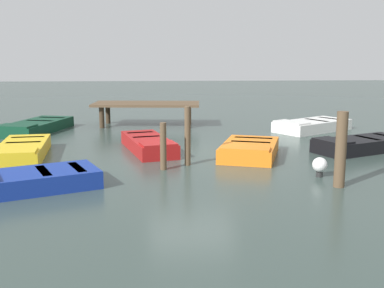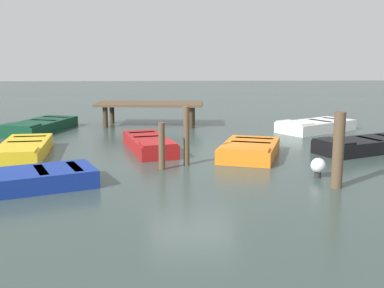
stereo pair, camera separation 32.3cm
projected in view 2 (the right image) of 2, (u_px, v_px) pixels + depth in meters
ground_plane at (192, 156)px, 13.95m from camera, size 80.00×80.00×0.00m
dock_segment at (150, 106)px, 19.76m from camera, size 4.49×2.20×0.95m
rowboat_red at (149, 144)px, 14.67m from camera, size 1.87×3.34×0.46m
rowboat_orange at (250, 150)px, 13.76m from camera, size 2.20×2.93×0.46m
rowboat_black at (363, 145)px, 14.44m from camera, size 3.27×2.37×0.46m
rowboat_blue at (31, 179)px, 10.53m from camera, size 3.03×2.34×0.46m
rowboat_yellow at (23, 149)px, 13.79m from camera, size 1.65×3.44×0.46m
rowboat_dark_green at (40, 126)px, 18.34m from camera, size 2.31×3.73×0.46m
rowboat_white at (315, 126)px, 18.35m from camera, size 3.36×2.89×0.46m
mooring_piling_near_right at (162, 146)px, 12.18m from camera, size 0.16×0.16×1.22m
mooring_piling_near_left at (338, 150)px, 10.45m from camera, size 0.25×0.25×1.70m
mooring_piling_far_left at (186, 136)px, 12.64m from camera, size 0.16×0.16×1.59m
marker_buoy at (318, 166)px, 11.44m from camera, size 0.36×0.36×0.48m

